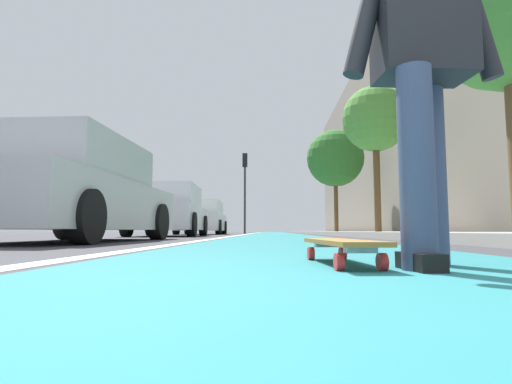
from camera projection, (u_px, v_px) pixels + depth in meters
The scene contains 14 objects.
ground_plane at pixel (280, 237), 10.50m from camera, with size 80.00×80.00×0.00m, color #38383D.
bike_lane_paint at pixel (274, 233), 24.43m from camera, with size 56.00×2.34×0.00m, color #237075.
lane_stripe_white at pixel (248, 234), 20.50m from camera, with size 52.00×0.16×0.01m, color silver.
sidewalk_curb at pixel (354, 233), 18.35m from camera, with size 52.00×3.20×0.13m, color #9E9B93.
building_facade at pixel (383, 135), 22.74m from camera, with size 40.00×1.20×10.74m, color slate.
skateboard at pixel (341, 244), 1.92m from camera, with size 0.85×0.27×0.11m.
skater_person at pixel (422, 53), 1.84m from camera, with size 0.48×0.72×1.64m.
parked_car_near at pixel (74, 193), 6.07m from camera, with size 4.39×2.00×1.47m.
parked_car_mid at pixel (169, 212), 12.31m from camera, with size 4.27×2.08×1.49m.
parked_car_far at pixel (202, 218), 18.46m from camera, with size 4.31×2.04×1.47m.
traffic_light at pixel (245, 178), 24.44m from camera, with size 0.33×0.28×4.70m.
street_tree_near at pixel (512, 4), 5.65m from camera, with size 2.40×2.40×4.46m.
street_tree_mid at pixel (375, 120), 13.03m from camera, with size 2.06×2.06×4.68m.
street_tree_far at pixel (335, 158), 21.09m from camera, with size 2.87×2.87×5.25m.
Camera 1 is at (-0.58, 0.23, 0.16)m, focal length 29.29 mm.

